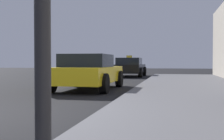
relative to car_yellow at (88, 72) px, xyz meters
name	(u,v)px	position (x,y,z in m)	size (l,w,h in m)	color
sidewalk	(222,124)	(3.73, -5.55, -0.57)	(4.00, 32.00, 0.15)	#5B5B60
car_yellow	(88,72)	(0.00, 0.00, 0.00)	(2.01, 4.01, 1.27)	yellow
car_black	(130,67)	(0.08, 9.56, 0.00)	(1.97, 4.17, 1.43)	black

